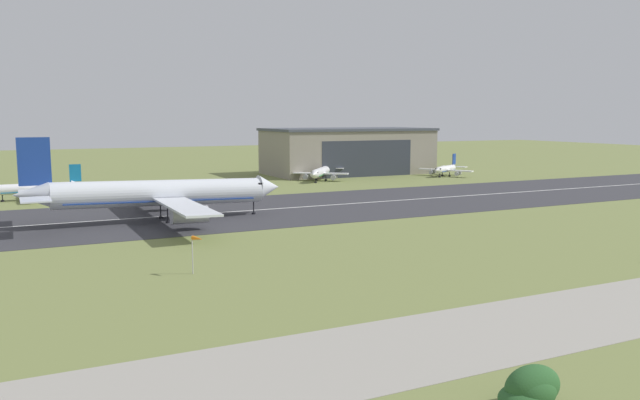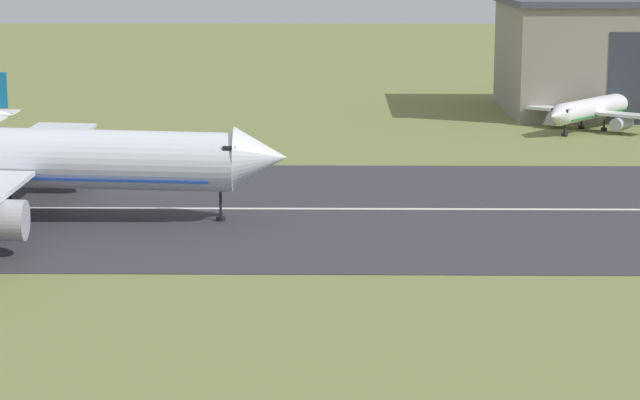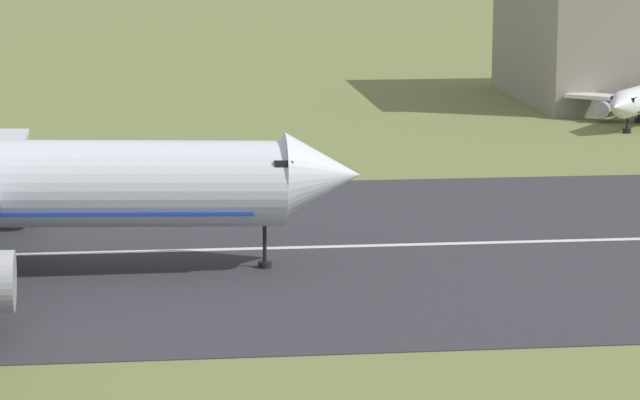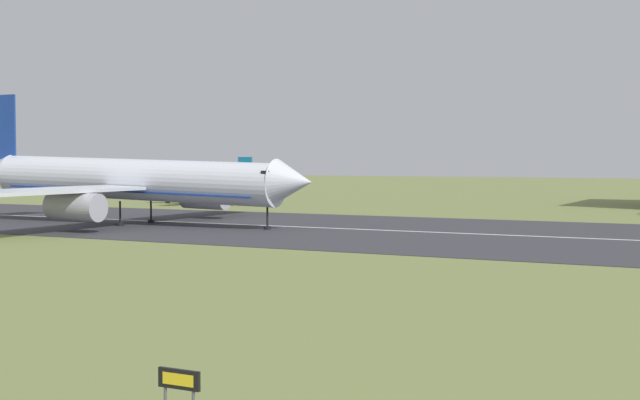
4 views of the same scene
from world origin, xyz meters
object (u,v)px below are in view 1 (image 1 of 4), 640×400
Objects in this scene: airplane_landing at (160,194)px; shrub_clump at (531,391)px; airplane_parked_centre at (446,169)px; airplane_parked_east at (36,189)px; airplane_parked_west at (321,172)px; windsock_pole at (197,241)px.

airplane_landing is 10.63× the size of shrub_clump.
airplane_parked_east reaches higher than airplane_parked_centre.
airplane_parked_centre is at bearing -7.01° from airplane_parked_west.
airplane_parked_west reaches higher than windsock_pole.
airplane_parked_west is at bearing 42.41° from airplane_landing.
airplane_parked_east is (-132.82, -6.76, 0.34)m from airplane_parked_centre.
airplane_parked_east is at bearing -177.08° from airplane_parked_centre.
airplane_parked_west is 4.27× the size of windsock_pole.
airplane_parked_west is 0.98× the size of airplane_parked_east.
shrub_clump is at bearing -125.20° from airplane_parked_centre.
airplane_landing reaches higher than windsock_pole.
shrub_clump is at bearing -85.60° from airplane_landing.
airplane_parked_centre is 152.28m from windsock_pole.
airplane_landing is 87.60m from airplane_parked_west.
airplane_parked_centre is 132.99m from airplane_parked_east.
airplane_parked_west is (64.64, 59.05, -2.73)m from airplane_landing.
airplane_landing is 2.43× the size of airplane_parked_east.
airplane_parked_east is at bearing 100.56° from windsock_pole.
airplane_landing is 45.98m from windsock_pole.
airplane_parked_east is 4.37× the size of shrub_clump.
airplane_parked_east is at bearing 101.60° from shrub_clump.
airplane_parked_east is (-86.26, -12.49, 0.03)m from airplane_parked_west.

